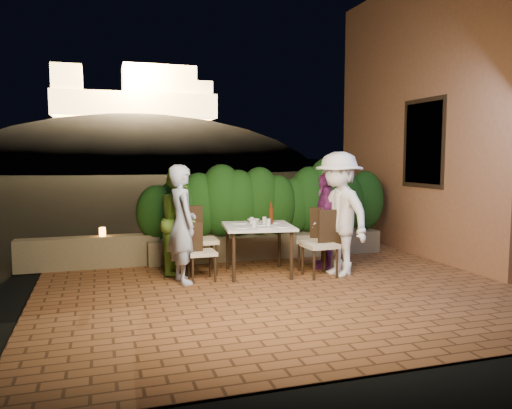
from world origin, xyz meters
name	(u,v)px	position (x,y,z in m)	size (l,w,h in m)	color
ground	(309,292)	(0.00, 0.00, -0.02)	(400.00, 400.00, 0.00)	black
terrace_floor	(295,287)	(0.00, 0.50, -0.07)	(7.00, 6.00, 0.15)	brown
building_wall	(445,117)	(3.60, 2.00, 2.50)	(1.60, 5.00, 5.00)	#A1653F
window_pane	(425,143)	(2.82, 1.50, 2.00)	(0.08, 1.00, 1.40)	black
window_frame	(424,143)	(2.81, 1.50, 2.00)	(0.06, 1.15, 1.55)	black
planter	(267,245)	(0.20, 2.30, 0.20)	(4.20, 0.55, 0.40)	brown
hedge	(268,203)	(0.20, 2.30, 0.95)	(4.00, 0.70, 1.10)	#143B10
parapet	(89,252)	(-2.80, 2.30, 0.25)	(2.20, 0.30, 0.50)	brown
hill	(138,200)	(2.00, 60.00, -4.00)	(52.00, 40.00, 22.00)	black
fortress	(135,86)	(2.00, 60.00, 10.50)	(26.00, 8.00, 8.00)	#FFCC7A
dining_table	(258,250)	(-0.36, 1.09, 0.38)	(1.01, 1.01, 0.75)	white
plate_nw	(242,227)	(-0.67, 0.88, 0.76)	(0.20, 0.20, 0.01)	white
plate_sw	(238,223)	(-0.59, 1.36, 0.76)	(0.24, 0.24, 0.01)	white
plate_ne	(282,227)	(-0.09, 0.80, 0.76)	(0.22, 0.22, 0.01)	white
plate_se	(271,222)	(-0.09, 1.27, 0.76)	(0.24, 0.24, 0.01)	white
plate_centre	(260,225)	(-0.35, 1.05, 0.76)	(0.20, 0.20, 0.01)	white
plate_front	(266,228)	(-0.36, 0.75, 0.76)	(0.24, 0.24, 0.01)	white
glass_nw	(254,223)	(-0.48, 0.92, 0.80)	(0.06, 0.06, 0.10)	silver
glass_sw	(252,220)	(-0.40, 1.29, 0.80)	(0.06, 0.06, 0.10)	silver
glass_ne	(268,222)	(-0.23, 1.00, 0.80)	(0.06, 0.06, 0.10)	silver
glass_se	(264,220)	(-0.22, 1.20, 0.80)	(0.06, 0.06, 0.11)	silver
beer_bottle	(271,213)	(-0.15, 1.12, 0.92)	(0.07, 0.07, 0.34)	#461D0B
bowl	(254,221)	(-0.33, 1.42, 0.77)	(0.19, 0.19, 0.05)	white
chair_left_front	(202,251)	(-1.25, 0.97, 0.42)	(0.39, 0.39, 0.85)	black
chair_left_back	(201,239)	(-1.15, 1.47, 0.52)	(0.48, 0.48, 1.03)	black
chair_right_front	(320,243)	(0.47, 0.69, 0.49)	(0.46, 0.46, 0.99)	black
chair_right_back	(311,238)	(0.54, 1.18, 0.49)	(0.45, 0.45, 0.98)	black
diner_blue	(182,224)	(-1.52, 0.95, 0.83)	(0.61, 0.40, 1.66)	#A3B5D2
diner_green	(180,220)	(-1.46, 1.53, 0.81)	(0.79, 0.62, 1.62)	#80BE3B
diner_white	(338,214)	(0.76, 0.69, 0.92)	(1.19, 0.68, 1.84)	white
diner_purple	(326,221)	(0.80, 1.19, 0.76)	(0.89, 0.37, 1.52)	#76276D
parapet_lamp	(102,232)	(-2.59, 2.30, 0.57)	(0.10, 0.10, 0.14)	orange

